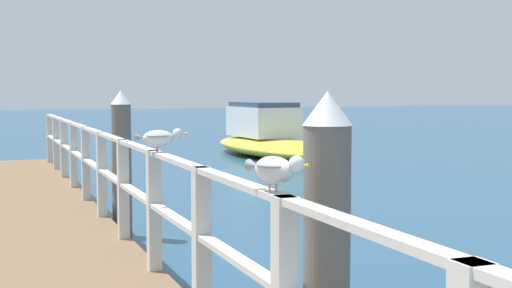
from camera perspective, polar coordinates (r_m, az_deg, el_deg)
pier_deck at (r=8.97m, az=-19.42°, el=-8.17°), size 2.64×18.45×0.43m
pier_railing at (r=8.94m, az=-11.59°, el=-2.17°), size 0.12×16.97×1.13m
dock_piling_near at (r=4.24m, az=5.69°, el=-10.05°), size 0.29×0.29×2.12m
dock_piling_far at (r=10.34m, az=-10.78°, el=-1.56°), size 0.29×0.29×2.12m
seagull_foreground at (r=3.87m, az=1.56°, el=-1.96°), size 0.24×0.46×0.21m
seagull_background at (r=6.45m, az=-7.82°, el=0.54°), size 0.46×0.24×0.21m
boat_2 at (r=22.82m, az=1.06°, el=0.48°), size 2.69×6.98×1.73m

